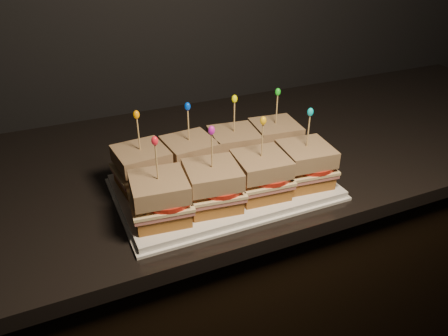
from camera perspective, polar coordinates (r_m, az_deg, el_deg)
name	(u,v)px	position (r m, az deg, el deg)	size (l,w,h in m)	color
cabinet	(138,320)	(1.33, -11.11, -18.93)	(2.66, 0.66, 0.90)	black
granite_slab	(119,179)	(1.03, -13.59, -1.41)	(2.70, 0.70, 0.03)	black
platter	(224,187)	(0.92, 0.00, -2.48)	(0.44, 0.27, 0.02)	white
platter_rim	(224,189)	(0.93, 0.00, -2.79)	(0.45, 0.28, 0.01)	white
sandwich_0_bread_bot	(143,179)	(0.92, -10.49, -1.47)	(0.10, 0.10, 0.03)	brown
sandwich_0_ham	(143,172)	(0.91, -10.59, -0.53)	(0.11, 0.10, 0.01)	#B76062
sandwich_0_cheese	(142,169)	(0.91, -10.63, -0.15)	(0.11, 0.10, 0.01)	beige
sandwich_0_tomato	(148,166)	(0.90, -9.84, 0.24)	(0.10, 0.10, 0.01)	red
sandwich_0_bread_top	(141,157)	(0.90, -10.80, 1.45)	(0.10, 0.10, 0.03)	#4F250E
sandwich_0_pick	(139,136)	(0.88, -11.08, 4.15)	(0.00, 0.00, 0.09)	tan
sandwich_0_frill	(136,115)	(0.86, -11.37, 6.86)	(0.01, 0.01, 0.02)	#FB8F00
sandwich_1_bread_bot	(190,169)	(0.95, -4.42, -0.16)	(0.10, 0.10, 0.03)	brown
sandwich_1_ham	(190,162)	(0.94, -4.46, 0.76)	(0.11, 0.10, 0.01)	#B76062
sandwich_1_cheese	(190,159)	(0.93, -4.48, 1.14)	(0.11, 0.10, 0.01)	beige
sandwich_1_tomato	(196,156)	(0.93, -3.67, 1.53)	(0.10, 0.10, 0.01)	red
sandwich_1_bread_top	(189,147)	(0.92, -4.55, 2.71)	(0.10, 0.10, 0.03)	#4F250E
sandwich_1_pick	(188,127)	(0.90, -4.66, 5.37)	(0.00, 0.00, 0.09)	tan
sandwich_1_frill	(188,106)	(0.88, -4.78, 8.03)	(0.01, 0.01, 0.02)	#033ACE
sandwich_2_bread_bot	(234,160)	(0.98, 1.29, 1.07)	(0.10, 0.10, 0.03)	brown
sandwich_2_ham	(234,153)	(0.97, 1.30, 1.97)	(0.11, 0.10, 0.01)	#B76062
sandwich_2_cheese	(234,150)	(0.97, 1.30, 2.34)	(0.11, 0.10, 0.01)	beige
sandwich_2_tomato	(240,147)	(0.97, 2.10, 2.72)	(0.10, 0.10, 0.01)	red
sandwich_2_bread_top	(234,139)	(0.96, 1.32, 3.87)	(0.10, 0.10, 0.03)	#4F250E
sandwich_2_pick	(234,119)	(0.94, 1.36, 6.45)	(0.00, 0.00, 0.09)	tan
sandwich_2_frill	(235,99)	(0.92, 1.39, 9.03)	(0.01, 0.01, 0.02)	#F2F302
sandwich_3_bread_bot	(274,151)	(1.02, 6.56, 2.20)	(0.10, 0.10, 0.03)	brown
sandwich_3_ham	(275,144)	(1.02, 6.62, 3.07)	(0.11, 0.10, 0.01)	#B76062
sandwich_3_cheese	(275,142)	(1.01, 6.64, 3.42)	(0.11, 0.10, 0.01)	beige
sandwich_3_tomato	(281,139)	(1.01, 7.42, 3.78)	(0.10, 0.10, 0.01)	red
sandwich_3_bread_top	(275,130)	(1.00, 6.73, 4.90)	(0.10, 0.10, 0.03)	#4F250E
sandwich_3_pick	(277,111)	(0.98, 6.89, 7.38)	(0.00, 0.00, 0.09)	tan
sandwich_3_frill	(278,92)	(0.97, 7.05, 9.85)	(0.01, 0.01, 0.02)	green
sandwich_4_bread_bot	(161,211)	(0.82, -8.24, -5.61)	(0.10, 0.10, 0.03)	brown
sandwich_4_ham	(160,203)	(0.81, -8.33, -4.60)	(0.11, 0.10, 0.01)	#B76062
sandwich_4_cheese	(160,200)	(0.81, -8.37, -4.19)	(0.11, 0.10, 0.01)	beige
sandwich_4_tomato	(167,197)	(0.80, -7.46, -3.78)	(0.10, 0.10, 0.01)	red
sandwich_4_bread_top	(159,187)	(0.79, -8.52, -2.46)	(0.10, 0.10, 0.03)	#4F250E
sandwich_4_pick	(157,164)	(0.77, -8.77, 0.51)	(0.00, 0.00, 0.09)	tan
sandwich_4_frill	(155,141)	(0.75, -9.03, 3.53)	(0.01, 0.01, 0.02)	red
sandwich_5_bread_bot	(213,199)	(0.85, -1.49, -4.01)	(0.10, 0.10, 0.03)	brown
sandwich_5_ham	(213,191)	(0.84, -1.51, -3.01)	(0.11, 0.10, 0.01)	#B76062
sandwich_5_cheese	(212,188)	(0.83, -1.52, -2.61)	(0.11, 0.10, 0.01)	beige
sandwich_5_tomato	(219,185)	(0.83, -0.60, -2.19)	(0.10, 0.10, 0.01)	red
sandwich_5_bread_top	(212,175)	(0.82, -1.54, -0.90)	(0.10, 0.10, 0.03)	#4F250E
sandwich_5_pick	(212,153)	(0.80, -1.59, 2.00)	(0.00, 0.00, 0.09)	tan
sandwich_5_frill	(212,130)	(0.78, -1.63, 4.95)	(0.01, 0.01, 0.02)	#C019A5
sandwich_6_bread_bot	(260,187)	(0.88, 4.73, -2.47)	(0.10, 0.10, 0.03)	brown
sandwich_6_ham	(260,179)	(0.88, 4.78, -1.51)	(0.11, 0.10, 0.01)	#B76062
sandwich_6_cheese	(261,176)	(0.87, 4.80, -1.11)	(0.11, 0.10, 0.01)	beige
sandwich_6_tomato	(267,173)	(0.87, 5.70, -0.71)	(0.10, 0.10, 0.01)	red
sandwich_6_bread_top	(261,164)	(0.86, 4.88, 0.54)	(0.10, 0.10, 0.03)	#4F250E
sandwich_6_pick	(262,142)	(0.84, 5.01, 3.35)	(0.00, 0.00, 0.09)	tan
sandwich_6_frill	(263,121)	(0.82, 5.15, 6.17)	(0.01, 0.01, 0.02)	#EFAB0E
sandwich_7_bread_bot	(304,176)	(0.93, 10.36, -1.06)	(0.10, 0.10, 0.03)	brown
sandwich_7_ham	(304,169)	(0.92, 10.46, -0.13)	(0.11, 0.10, 0.01)	#B76062
sandwich_7_cheese	(305,166)	(0.92, 10.50, 0.25)	(0.11, 0.10, 0.01)	beige
sandwich_7_tomato	(312,163)	(0.92, 11.37, 0.64)	(0.10, 0.10, 0.01)	red
sandwich_7_bread_top	(306,154)	(0.91, 10.66, 1.84)	(0.10, 0.10, 0.03)	#4F250E
sandwich_7_pick	(308,133)	(0.89, 10.94, 4.51)	(0.00, 0.00, 0.09)	tan
sandwich_7_frill	(310,112)	(0.87, 11.22, 7.19)	(0.01, 0.01, 0.02)	#05B2B7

